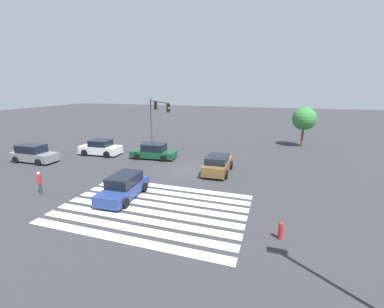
{
  "coord_description": "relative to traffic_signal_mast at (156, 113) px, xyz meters",
  "views": [
    {
      "loc": [
        6.55,
        -19.89,
        6.99
      ],
      "look_at": [
        0.0,
        0.0,
        1.47
      ],
      "focal_mm": 24.0,
      "sensor_mm": 36.0,
      "label": 1
    }
  ],
  "objects": [
    {
      "name": "ground_plane",
      "position": [
        6.29,
        -6.29,
        -4.08
      ],
      "size": [
        146.78,
        146.78,
        0.0
      ],
      "primitive_type": "plane",
      "color": "#333338"
    },
    {
      "name": "crosswalk_markings",
      "position": [
        6.29,
        -13.71,
        -4.08
      ],
      "size": [
        10.92,
        7.25,
        0.01
      ],
      "rotation": [
        0.0,
        0.0,
        1.57
      ],
      "color": "silver",
      "rests_on": "ground_plane"
    },
    {
      "name": "traffic_signal_mast",
      "position": [
        0.0,
        0.0,
        0.0
      ],
      "size": [
        4.3,
        4.3,
        5.65
      ],
      "rotation": [
        0.0,
        0.0,
        -0.79
      ],
      "color": "#47474C",
      "rests_on": "ground_plane"
    },
    {
      "name": "car_0",
      "position": [
        1.45,
        -3.79,
        -3.39
      ],
      "size": [
        4.58,
        2.33,
        1.5
      ],
      "rotation": [
        0.0,
        0.0,
        3.22
      ],
      "color": "#144728",
      "rests_on": "ground_plane"
    },
    {
      "name": "car_1",
      "position": [
        -4.51,
        -4.26,
        -3.35
      ],
      "size": [
        4.32,
        2.26,
        1.59
      ],
      "rotation": [
        0.0,
        0.0,
        3.19
      ],
      "color": "silver",
      "rests_on": "ground_plane"
    },
    {
      "name": "car_2",
      "position": [
        -8.9,
        -8.48,
        -3.31
      ],
      "size": [
        4.45,
        1.98,
        1.66
      ],
      "rotation": [
        0.0,
        0.0,
        0.01
      ],
      "color": "gray",
      "rests_on": "ground_plane"
    },
    {
      "name": "car_3",
      "position": [
        8.49,
        -6.14,
        -3.36
      ],
      "size": [
        2.14,
        4.24,
        1.51
      ],
      "rotation": [
        0.0,
        0.0,
        1.59
      ],
      "color": "brown",
      "rests_on": "ground_plane"
    },
    {
      "name": "car_4",
      "position": [
        3.8,
        -12.86,
        -3.38
      ],
      "size": [
        2.13,
        4.29,
        1.49
      ],
      "rotation": [
        0.0,
        0.0,
        -1.52
      ],
      "color": "navy",
      "rests_on": "ground_plane"
    },
    {
      "name": "pedestrian",
      "position": [
        -1.79,
        -14.16,
        -3.22
      ],
      "size": [
        0.41,
        0.41,
        1.56
      ],
      "rotation": [
        0.0,
        0.0,
        0.77
      ],
      "color": "#38383D",
      "rests_on": "ground_plane"
    },
    {
      "name": "tree_corner_a",
      "position": [
        15.93,
        6.46,
        -0.73
      ],
      "size": [
        2.7,
        2.7,
        4.71
      ],
      "color": "brown",
      "rests_on": "ground_plane"
    },
    {
      "name": "fire_hydrant",
      "position": [
        13.44,
        -14.68,
        -3.65
      ],
      "size": [
        0.22,
        0.22,
        0.86
      ],
      "color": "red",
      "rests_on": "ground_plane"
    }
  ]
}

